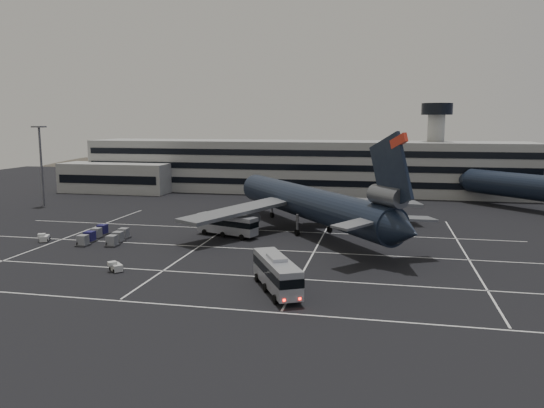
{
  "coord_description": "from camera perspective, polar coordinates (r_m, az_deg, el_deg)",
  "views": [
    {
      "loc": [
        21.81,
        -72.64,
        19.34
      ],
      "look_at": [
        2.86,
        16.99,
        5.0
      ],
      "focal_mm": 35.0,
      "sensor_mm": 36.0,
      "label": 1
    }
  ],
  "objects": [
    {
      "name": "lane_markings",
      "position": [
        78.69,
        -3.83,
        -5.35
      ],
      "size": [
        90.0,
        55.62,
        0.01
      ],
      "color": "silver",
      "rests_on": "ground"
    },
    {
      "name": "bus_far",
      "position": [
        90.16,
        -4.86,
        -2.12
      ],
      "size": [
        11.4,
        6.28,
        3.95
      ],
      "rotation": [
        0.0,
        0.0,
        1.22
      ],
      "color": "#9FA1A7",
      "rests_on": "ground"
    },
    {
      "name": "hills",
      "position": [
        244.69,
        10.95,
        1.36
      ],
      "size": [
        352.0,
        180.0,
        44.0
      ],
      "color": "#38332B",
      "rests_on": "ground"
    },
    {
      "name": "trijet_main",
      "position": [
        92.5,
        4.08,
        0.11
      ],
      "size": [
        39.87,
        49.4,
        18.08
      ],
      "rotation": [
        0.0,
        0.0,
        0.64
      ],
      "color": "black",
      "rests_on": "ground"
    },
    {
      "name": "tug_b",
      "position": [
        72.29,
        -16.4,
        -6.5
      ],
      "size": [
        2.38,
        2.36,
        1.35
      ],
      "rotation": [
        0.0,
        0.0,
        0.8
      ],
      "color": "silver",
      "rests_on": "ground"
    },
    {
      "name": "terminal",
      "position": [
        146.43,
        2.16,
        4.03
      ],
      "size": [
        125.0,
        26.0,
        24.0
      ],
      "color": "gray",
      "rests_on": "ground"
    },
    {
      "name": "tug_a",
      "position": [
        93.7,
        -23.27,
        -3.37
      ],
      "size": [
        2.04,
        2.48,
        1.38
      ],
      "rotation": [
        0.0,
        0.0,
        0.4
      ],
      "color": "silver",
      "rests_on": "ground"
    },
    {
      "name": "bus_near",
      "position": [
        61.1,
        0.51,
        -7.32
      ],
      "size": [
        7.83,
        11.75,
        4.17
      ],
      "rotation": [
        0.0,
        0.0,
        0.47
      ],
      "color": "#9FA1A7",
      "rests_on": "ground"
    },
    {
      "name": "uld_cluster",
      "position": [
        90.82,
        -17.65,
        -3.28
      ],
      "size": [
        7.99,
        10.57,
        1.72
      ],
      "rotation": [
        0.0,
        0.0,
        0.16
      ],
      "color": "#2D2D30",
      "rests_on": "ground"
    },
    {
      "name": "ground",
      "position": [
        78.27,
        -4.65,
        -5.44
      ],
      "size": [
        260.0,
        260.0,
        0.0
      ],
      "primitive_type": "plane",
      "color": "black",
      "rests_on": "ground"
    },
    {
      "name": "lightpole_left",
      "position": [
        132.45,
        -23.62,
        4.9
      ],
      "size": [
        2.4,
        2.4,
        18.28
      ],
      "color": "slate",
      "rests_on": "ground"
    }
  ]
}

